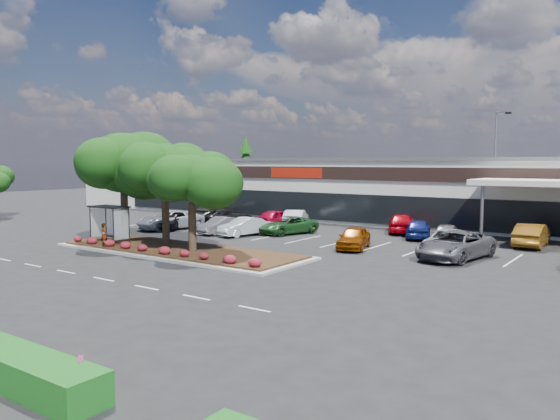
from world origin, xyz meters
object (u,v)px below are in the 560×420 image
Objects in this scene: car_1 at (170,220)px; survey_stake at (80,370)px; car_0 at (174,221)px; light_pole at (496,178)px.

survey_stake is at bearing -32.83° from car_1.
car_1 is at bearing 132.76° from survey_stake.
survey_stake is 34.14m from car_0.
car_1 reaches higher than car_0.
light_pole is at bearing 48.67° from car_1.
light_pole is 1.73× the size of car_1.
car_1 reaches higher than survey_stake.
car_0 is (-22.93, 25.30, 0.08)m from survey_stake.
light_pole reaches higher than car_0.
survey_stake is 34.31m from car_1.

